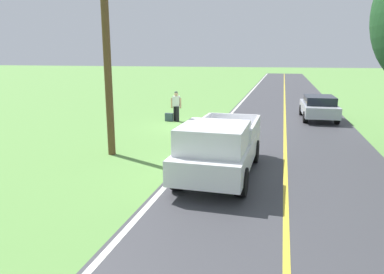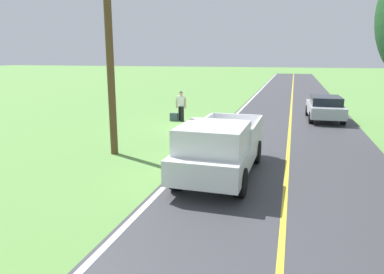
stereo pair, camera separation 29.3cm
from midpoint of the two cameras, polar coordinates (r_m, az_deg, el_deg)
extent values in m
plane|color=#609347|center=(19.32, 2.07, 1.67)|extent=(200.00, 200.00, 0.00)
cube|color=#3D3D42|center=(18.80, 15.64, 0.89)|extent=(7.17, 120.00, 0.00)
cube|color=silver|center=(19.09, 5.39, 1.50)|extent=(0.16, 117.60, 0.00)
cube|color=gold|center=(18.80, 15.64, 0.90)|extent=(0.14, 117.60, 0.00)
cylinder|color=black|center=(20.69, -1.13, 3.66)|extent=(0.18, 0.18, 0.88)
cylinder|color=black|center=(20.97, -1.53, 3.78)|extent=(0.18, 0.18, 0.88)
cube|color=white|center=(20.73, -1.34, 5.71)|extent=(0.40, 0.27, 0.58)
sphere|color=tan|center=(20.68, -1.35, 6.83)|extent=(0.23, 0.23, 0.23)
sphere|color=#4C564C|center=(20.67, -1.35, 7.03)|extent=(0.20, 0.20, 0.20)
cube|color=#234C2D|center=(20.92, -1.19, 5.86)|extent=(0.32, 0.21, 0.44)
cylinder|color=tan|center=(20.65, -0.66, 5.38)|extent=(0.10, 0.10, 0.58)
cylinder|color=tan|center=(20.79, -2.05, 5.42)|extent=(0.10, 0.10, 0.58)
cube|color=#384C56|center=(20.93, -2.47, 3.18)|extent=(0.46, 0.21, 0.46)
cube|color=silver|center=(11.53, 5.46, -2.24)|extent=(2.13, 5.45, 0.70)
cube|color=silver|center=(10.24, 4.20, -0.06)|extent=(1.89, 2.20, 0.72)
cube|color=black|center=(10.22, 4.21, 0.33)|extent=(1.71, 1.34, 0.43)
cube|color=silver|center=(12.31, 10.83, 1.30)|extent=(0.17, 3.03, 0.45)
cube|color=silver|center=(12.64, 2.33, 1.82)|extent=(0.17, 3.03, 0.45)
cube|color=silver|center=(13.90, 7.67, 2.72)|extent=(1.84, 0.14, 0.45)
cylinder|color=black|center=(9.85, 8.51, -7.13)|extent=(0.32, 0.81, 0.80)
cylinder|color=black|center=(10.24, -1.55, -6.20)|extent=(0.32, 0.81, 0.80)
cylinder|color=black|center=(12.98, 10.71, -2.30)|extent=(0.32, 0.81, 0.80)
cylinder|color=black|center=(13.28, 2.97, -1.75)|extent=(0.32, 0.81, 0.80)
cube|color=#B2B7C1|center=(22.69, 20.63, 4.16)|extent=(2.00, 4.46, 0.62)
cube|color=black|center=(22.43, 20.80, 5.45)|extent=(1.71, 2.43, 0.46)
cylinder|color=black|center=(24.03, 18.20, 4.04)|extent=(0.26, 0.67, 0.66)
cylinder|color=black|center=(24.22, 22.19, 3.79)|extent=(0.26, 0.67, 0.66)
cylinder|color=black|center=(21.27, 18.73, 2.93)|extent=(0.26, 0.67, 0.66)
cylinder|color=black|center=(21.49, 23.22, 2.66)|extent=(0.26, 0.67, 0.66)
cylinder|color=brown|center=(13.81, -12.29, 12.64)|extent=(0.28, 0.28, 7.52)
camera|label=1|loc=(0.15, -89.22, 0.18)|focal=33.66mm
camera|label=2|loc=(0.15, 90.78, -0.18)|focal=33.66mm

